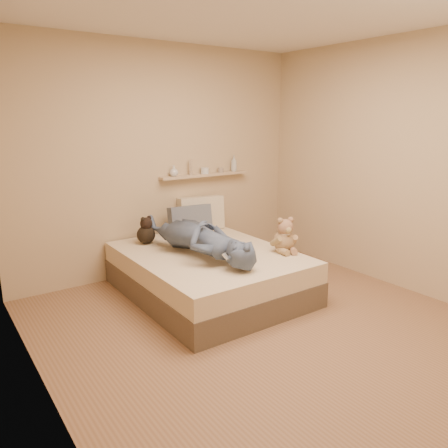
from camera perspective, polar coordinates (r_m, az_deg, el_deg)
room at (r=3.55m, az=6.07°, el=5.80°), size 3.80×3.80×3.80m
bed at (r=4.54m, az=-2.04°, el=-6.39°), size 1.50×1.90×0.45m
game_console at (r=3.91m, az=0.79°, el=-4.05°), size 0.17×0.11×0.05m
teddy_bear at (r=4.46m, az=7.93°, el=-1.77°), size 0.29×0.30×0.37m
dark_plush at (r=4.79m, az=-10.15°, el=-1.02°), size 0.20×0.20×0.31m
pillow_cream at (r=5.31m, az=-3.01°, el=1.42°), size 0.57×0.28×0.41m
pillow_grey at (r=5.08m, az=-4.43°, el=0.48°), size 0.52×0.25×0.36m
person at (r=4.34m, az=-3.27°, el=-1.68°), size 0.65×1.55×0.36m
wall_shelf at (r=5.36m, az=-2.49°, el=6.42°), size 1.20×0.12×0.03m
shelf_bottles at (r=5.35m, az=-2.49°, el=7.33°), size 0.98×0.12×0.20m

